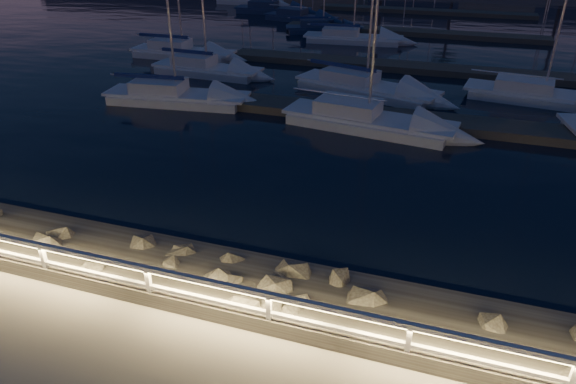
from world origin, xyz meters
name	(u,v)px	position (x,y,z in m)	size (l,w,h in m)	color
ground	(228,321)	(0.00, 0.00, 0.00)	(400.00, 400.00, 0.00)	gray
harbor_water	(401,57)	(0.00, 31.22, -0.97)	(400.00, 440.00, 0.60)	black
guard_rail	(224,293)	(-0.07, 0.00, 0.77)	(44.11, 0.12, 1.06)	white
riprap	(438,330)	(4.59, 1.40, -0.20)	(22.79, 3.03, 1.49)	slate
floating_docks	(404,46)	(0.00, 32.50, -0.40)	(22.00, 36.00, 0.40)	#4F4941
sailboat_a	(205,68)	(-11.05, 20.92, -0.16)	(7.16, 2.49, 12.07)	silver
sailboat_b	(364,118)	(0.30, 14.80, -0.15)	(8.28, 3.46, 13.69)	silver
sailboat_c	(363,85)	(-0.80, 20.21, -0.17)	(8.54, 4.66, 13.98)	silver
sailboat_e	(180,51)	(-14.72, 24.48, -0.15)	(7.52, 2.38, 12.80)	silver
sailboat_f	(173,95)	(-10.09, 15.27, -0.16)	(7.87, 3.22, 13.04)	silver
sailboat_g	(539,94)	(8.51, 21.64, -0.17)	(8.28, 3.47, 13.63)	silver
sailboat_i	(321,28)	(-7.62, 36.56, -0.19)	(6.64, 4.03, 11.03)	navy
sailboat_j	(299,16)	(-11.15, 41.40, -0.18)	(7.56, 3.52, 12.43)	navy
sailboat_k	(351,37)	(-4.33, 33.34, -0.18)	(7.95, 3.04, 13.18)	silver
sailboat_m	(247,0)	(-20.22, 50.30, -0.13)	(7.87, 2.54, 13.36)	silver
sailboat_n	(271,9)	(-15.37, 44.96, -0.15)	(8.03, 2.79, 13.48)	navy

